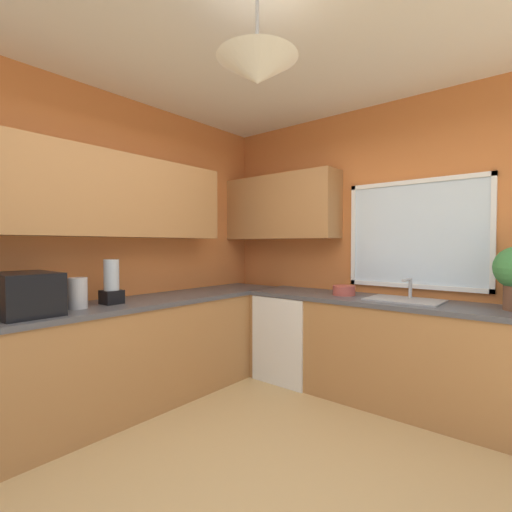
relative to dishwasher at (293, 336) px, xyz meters
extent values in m
plane|color=tan|center=(0.87, -1.64, -0.43)|extent=(8.71, 8.71, 0.00)
cube|color=#D17238|center=(0.87, 0.37, 0.94)|extent=(3.79, 0.06, 2.74)
cube|color=#D17238|center=(-1.00, -1.64, 0.94)|extent=(0.06, 4.08, 2.74)
cube|color=silver|center=(1.12, 0.34, 1.05)|extent=(1.16, 0.02, 0.91)
cube|color=white|center=(1.12, 0.33, 1.52)|extent=(1.24, 0.04, 0.04)
cube|color=white|center=(1.12, 0.33, 0.58)|extent=(1.24, 0.04, 0.04)
cube|color=white|center=(0.52, 0.33, 1.05)|extent=(0.04, 0.04, 0.99)
cube|color=white|center=(1.71, 0.33, 1.05)|extent=(0.04, 0.04, 0.99)
cube|color=#AD7542|center=(-0.81, -1.84, 1.37)|extent=(0.32, 2.77, 0.70)
cube|color=#AD7542|center=(-0.29, 0.18, 1.37)|extent=(1.36, 0.32, 0.70)
cylinder|color=#B7B7BC|center=(0.87, -1.64, 2.13)|extent=(0.02, 0.02, 0.35)
cone|color=silver|center=(0.87, -1.64, 1.88)|extent=(0.44, 0.44, 0.14)
cube|color=#AD7542|center=(-0.66, -1.64, 0.00)|extent=(0.62, 3.66, 0.87)
cube|color=#4C4C51|center=(-0.66, -1.64, 0.46)|extent=(0.65, 3.69, 0.04)
cube|color=#AD7542|center=(1.08, 0.03, 0.00)|extent=(2.85, 0.62, 0.87)
cube|color=#4C4C51|center=(1.08, 0.03, 0.46)|extent=(2.88, 0.65, 0.04)
cube|color=white|center=(0.00, 0.00, 0.00)|extent=(0.60, 0.60, 0.86)
cube|color=black|center=(-0.66, -2.27, 0.62)|extent=(0.48, 0.36, 0.29)
cylinder|color=#B7B7BC|center=(-0.64, -1.92, 0.59)|extent=(0.14, 0.14, 0.23)
cube|color=#9EA0A5|center=(1.12, 0.03, 0.48)|extent=(0.60, 0.40, 0.02)
cylinder|color=#B7B7BC|center=(1.12, 0.19, 0.57)|extent=(0.03, 0.03, 0.18)
cylinder|color=#B7B7BC|center=(1.12, 0.09, 0.65)|extent=(0.02, 0.20, 0.02)
cylinder|color=#B74C42|center=(0.56, 0.03, 0.52)|extent=(0.21, 0.21, 0.09)
cube|color=black|center=(-0.66, -1.64, 0.53)|extent=(0.15, 0.15, 0.11)
cylinder|color=#B2BCC6|center=(-0.66, -1.64, 0.71)|extent=(0.12, 0.12, 0.25)
camera|label=1|loc=(2.14, -3.18, 0.95)|focal=25.91mm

